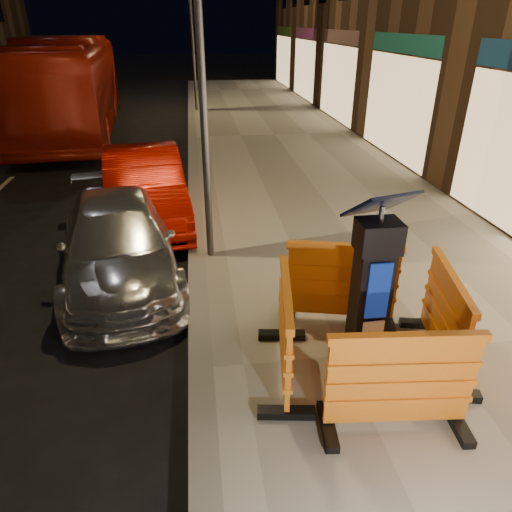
{
  "coord_description": "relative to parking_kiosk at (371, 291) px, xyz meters",
  "views": [
    {
      "loc": [
        0.1,
        -4.28,
        3.85
      ],
      "look_at": [
        0.8,
        1.0,
        1.1
      ],
      "focal_mm": 32.0,
      "sensor_mm": 36.0,
      "label": 1
    }
  ],
  "objects": [
    {
      "name": "ground_plane",
      "position": [
        -1.92,
        0.2,
        -1.2
      ],
      "size": [
        120.0,
        120.0,
        0.0
      ],
      "primitive_type": "plane",
      "color": "black",
      "rests_on": "ground"
    },
    {
      "name": "sidewalk",
      "position": [
        1.08,
        0.2,
        -1.13
      ],
      "size": [
        6.0,
        60.0,
        0.15
      ],
      "primitive_type": "cube",
      "color": "gray",
      "rests_on": "ground"
    },
    {
      "name": "kerb",
      "position": [
        -1.92,
        0.2,
        -1.13
      ],
      "size": [
        0.3,
        60.0,
        0.15
      ],
      "primitive_type": "cube",
      "color": "slate",
      "rests_on": "ground"
    },
    {
      "name": "parking_kiosk",
      "position": [
        0.0,
        0.0,
        0.0
      ],
      "size": [
        0.77,
        0.77,
        2.11
      ],
      "primitive_type": "cube",
      "rotation": [
        0.0,
        0.0,
        -0.18
      ],
      "color": "black",
      "rests_on": "sidewalk"
    },
    {
      "name": "barrier_front",
      "position": [
        0.0,
        -0.95,
        -0.47
      ],
      "size": [
        1.56,
        0.76,
        1.18
      ],
      "primitive_type": "cube",
      "rotation": [
        0.0,
        0.0,
        -0.09
      ],
      "color": "orange",
      "rests_on": "sidewalk"
    },
    {
      "name": "barrier_back",
      "position": [
        0.0,
        0.95,
        -0.47
      ],
      "size": [
        1.61,
        0.95,
        1.18
      ],
      "primitive_type": "cube",
      "rotation": [
        0.0,
        0.0,
        -0.23
      ],
      "color": "orange",
      "rests_on": "sidewalk"
    },
    {
      "name": "barrier_kerbside",
      "position": [
        -0.95,
        0.0,
        -0.47
      ],
      "size": [
        0.83,
        1.58,
        1.18
      ],
      "primitive_type": "cube",
      "rotation": [
        0.0,
        0.0,
        1.43
      ],
      "color": "orange",
      "rests_on": "sidewalk"
    },
    {
      "name": "barrier_bldgside",
      "position": [
        0.95,
        0.0,
        -0.47
      ],
      "size": [
        0.93,
        1.61,
        1.18
      ],
      "primitive_type": "cube",
      "rotation": [
        0.0,
        0.0,
        1.36
      ],
      "color": "orange",
      "rests_on": "sidewalk"
    },
    {
      "name": "car_silver",
      "position": [
        -3.17,
        2.9,
        -1.2
      ],
      "size": [
        2.46,
        4.59,
        1.27
      ],
      "primitive_type": "imported",
      "rotation": [
        0.0,
        0.0,
        0.16
      ],
      "color": "silver",
      "rests_on": "ground"
    },
    {
      "name": "car_red",
      "position": [
        -2.95,
        5.4,
        -1.2
      ],
      "size": [
        2.13,
        4.64,
        1.47
      ],
      "primitive_type": "imported",
      "rotation": [
        0.0,
        0.0,
        0.13
      ],
      "color": "#900B01",
      "rests_on": "ground"
    },
    {
      "name": "bus_doubledecker",
      "position": [
        -6.42,
        15.01,
        -1.2
      ],
      "size": [
        4.0,
        12.38,
        3.39
      ],
      "primitive_type": "imported",
      "rotation": [
        0.0,
        0.0,
        0.1
      ],
      "color": "maroon",
      "rests_on": "ground"
    },
    {
      "name": "street_lamp_mid",
      "position": [
        -1.67,
        3.2,
        1.95
      ],
      "size": [
        0.12,
        0.12,
        6.0
      ],
      "primitive_type": "cylinder",
      "color": "#3F3F44",
      "rests_on": "sidewalk"
    },
    {
      "name": "street_lamp_far",
      "position": [
        -1.67,
        18.2,
        1.95
      ],
      "size": [
        0.12,
        0.12,
        6.0
      ],
      "primitive_type": "cylinder",
      "color": "#3F3F44",
      "rests_on": "sidewalk"
    }
  ]
}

